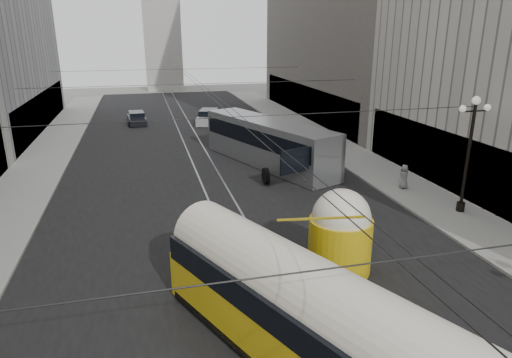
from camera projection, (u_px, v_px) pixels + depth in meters
road at (201, 160)px, 35.98m from camera, size 20.00×85.00×0.02m
sidewalk_left at (46, 158)px, 36.41m from camera, size 4.00×72.00×0.15m
sidewalk_right at (326, 141)px, 41.97m from camera, size 4.00×72.00×0.15m
rail_left at (192, 161)px, 35.81m from camera, size 0.12×85.00×0.04m
rail_right at (211, 160)px, 36.16m from camera, size 0.12×85.00×0.04m
lamppost_right_mid at (469, 148)px, 24.37m from camera, size 1.86×0.44×6.37m
catenary at (202, 86)px, 33.26m from camera, size 25.00×72.00×0.23m
streetcar at (339, 338)px, 12.37m from camera, size 8.44×15.46×3.67m
city_bus at (268, 141)px, 34.27m from camera, size 7.35×13.80×3.38m
sedan_white_far at (209, 117)px, 49.99m from camera, size 3.42×5.31×1.56m
sedan_dark_far at (137, 118)px, 49.80m from camera, size 2.11×4.41×1.35m
pedestrian_sidewalk_right at (404, 177)px, 28.91m from camera, size 0.86×0.68×1.55m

